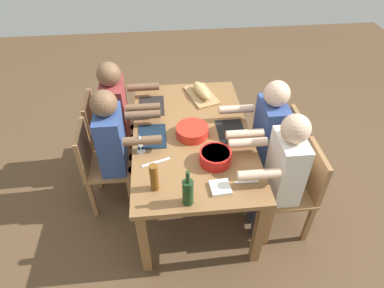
# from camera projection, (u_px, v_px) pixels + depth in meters

# --- Properties ---
(ground_plane) EXTENTS (8.00, 8.00, 0.00)m
(ground_plane) POSITION_uv_depth(u_px,v_px,m) (192.00, 192.00, 3.32)
(ground_plane) COLOR brown
(dining_table) EXTENTS (1.63, 0.99, 0.74)m
(dining_table) POSITION_uv_depth(u_px,v_px,m) (192.00, 142.00, 2.90)
(dining_table) COLOR olive
(dining_table) RESTS_ON ground_plane
(chair_near_center) EXTENTS (0.40, 0.40, 0.85)m
(chair_near_center) POSITION_uv_depth(u_px,v_px,m) (99.00, 163.00, 2.95)
(chair_near_center) COLOR #9E7044
(chair_near_center) RESTS_ON ground_plane
(diner_near_center) EXTENTS (0.41, 0.53, 1.20)m
(diner_near_center) POSITION_uv_depth(u_px,v_px,m) (117.00, 143.00, 2.82)
(diner_near_center) COLOR #2D2D38
(diner_near_center) RESTS_ON ground_plane
(chair_near_left) EXTENTS (0.40, 0.40, 0.85)m
(chair_near_left) POSITION_uv_depth(u_px,v_px,m) (104.00, 131.00, 3.28)
(chair_near_left) COLOR #9E7044
(chair_near_left) RESTS_ON ground_plane
(diner_near_left) EXTENTS (0.41, 0.53, 1.20)m
(diner_near_left) POSITION_uv_depth(u_px,v_px,m) (120.00, 112.00, 3.16)
(diner_near_left) COLOR #2D2D38
(diner_near_left) RESTS_ON ground_plane
(chair_far_right) EXTENTS (0.40, 0.40, 0.85)m
(chair_far_right) POSITION_uv_depth(u_px,v_px,m) (298.00, 187.00, 2.73)
(chair_far_right) COLOR #9E7044
(chair_far_right) RESTS_ON ground_plane
(diner_far_right) EXTENTS (0.41, 0.53, 1.20)m
(diner_far_right) POSITION_uv_depth(u_px,v_px,m) (280.00, 170.00, 2.58)
(diner_far_right) COLOR #2D2D38
(diner_far_right) RESTS_ON ground_plane
(chair_far_center) EXTENTS (0.40, 0.40, 0.85)m
(chair_far_center) POSITION_uv_depth(u_px,v_px,m) (281.00, 150.00, 3.07)
(chair_far_center) COLOR #9E7044
(chair_far_center) RESTS_ON ground_plane
(diner_far_center) EXTENTS (0.41, 0.53, 1.20)m
(diner_far_center) POSITION_uv_depth(u_px,v_px,m) (265.00, 133.00, 2.92)
(diner_far_center) COLOR #2D2D38
(diner_far_center) RESTS_ON ground_plane
(serving_bowl_greens) EXTENTS (0.24, 0.24, 0.10)m
(serving_bowl_greens) POSITION_uv_depth(u_px,v_px,m) (215.00, 156.00, 2.55)
(serving_bowl_greens) COLOR red
(serving_bowl_greens) RESTS_ON dining_table
(serving_bowl_pasta) EXTENTS (0.27, 0.27, 0.08)m
(serving_bowl_pasta) POSITION_uv_depth(u_px,v_px,m) (192.00, 131.00, 2.80)
(serving_bowl_pasta) COLOR red
(serving_bowl_pasta) RESTS_ON dining_table
(cutting_board) EXTENTS (0.45, 0.32, 0.02)m
(cutting_board) POSITION_uv_depth(u_px,v_px,m) (201.00, 95.00, 3.27)
(cutting_board) COLOR tan
(cutting_board) RESTS_ON dining_table
(bread_loaf) EXTENTS (0.34, 0.20, 0.09)m
(bread_loaf) POSITION_uv_depth(u_px,v_px,m) (202.00, 91.00, 3.24)
(bread_loaf) COLOR tan
(bread_loaf) RESTS_ON cutting_board
(wine_bottle) EXTENTS (0.08, 0.08, 0.29)m
(wine_bottle) POSITION_uv_depth(u_px,v_px,m) (188.00, 191.00, 2.22)
(wine_bottle) COLOR #193819
(wine_bottle) RESTS_ON dining_table
(beer_bottle) EXTENTS (0.06, 0.06, 0.22)m
(beer_bottle) POSITION_uv_depth(u_px,v_px,m) (154.00, 177.00, 2.31)
(beer_bottle) COLOR brown
(beer_bottle) RESTS_ON dining_table
(wine_glass) EXTENTS (0.08, 0.08, 0.17)m
(wine_glass) POSITION_uv_depth(u_px,v_px,m) (140.00, 140.00, 2.60)
(wine_glass) COLOR silver
(wine_glass) RESTS_ON dining_table
(placemat_near_center) EXTENTS (0.32, 0.23, 0.01)m
(placemat_near_center) POSITION_uv_depth(u_px,v_px,m) (152.00, 136.00, 2.81)
(placemat_near_center) COLOR #142333
(placemat_near_center) RESTS_ON dining_table
(placemat_near_left) EXTENTS (0.32, 0.23, 0.01)m
(placemat_near_left) POSITION_uv_depth(u_px,v_px,m) (152.00, 106.00, 3.15)
(placemat_near_left) COLOR black
(placemat_near_left) RESTS_ON dining_table
(fork_far_right) EXTENTS (0.02, 0.17, 0.01)m
(fork_far_right) POSITION_uv_depth(u_px,v_px,m) (246.00, 182.00, 2.42)
(fork_far_right) COLOR silver
(fork_far_right) RESTS_ON dining_table
(placemat_far_center) EXTENTS (0.32, 0.23, 0.01)m
(placemat_far_center) POSITION_uv_depth(u_px,v_px,m) (231.00, 131.00, 2.86)
(placemat_far_center) COLOR black
(placemat_far_center) RESTS_ON dining_table
(carving_knife) EXTENTS (0.10, 0.23, 0.01)m
(carving_knife) POSITION_uv_depth(u_px,v_px,m) (156.00, 162.00, 2.58)
(carving_knife) COLOR silver
(carving_knife) RESTS_ON dining_table
(napkin_stack) EXTENTS (0.15, 0.15, 0.02)m
(napkin_stack) POSITION_uv_depth(u_px,v_px,m) (220.00, 187.00, 2.37)
(napkin_stack) COLOR white
(napkin_stack) RESTS_ON dining_table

